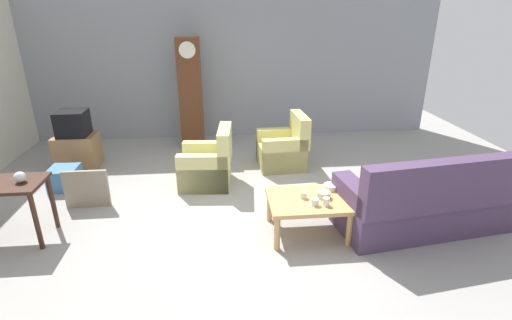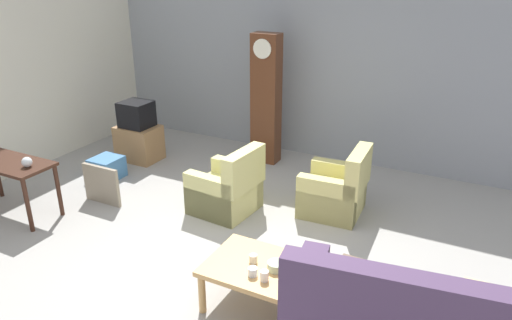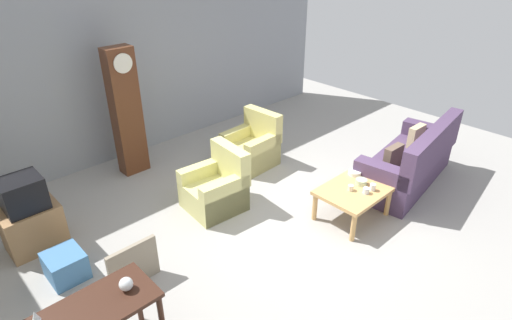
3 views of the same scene
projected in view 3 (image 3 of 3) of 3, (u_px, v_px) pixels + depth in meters
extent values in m
plane|color=#999691|center=(296.00, 222.00, 5.92)|extent=(10.40, 10.40, 0.00)
cube|color=gray|center=(149.00, 61.00, 7.46)|extent=(8.40, 0.16, 3.20)
cube|color=#4C3856|center=(404.00, 169.00, 6.81)|extent=(2.19, 1.12, 0.44)
cube|color=#4C3856|center=(433.00, 147.00, 6.36)|extent=(2.11, 0.48, 0.60)
cube|color=#4C3856|center=(425.00, 143.00, 7.39)|extent=(0.35, 0.86, 0.68)
cube|color=#4C3856|center=(381.00, 186.00, 6.11)|extent=(0.35, 0.86, 0.68)
cube|color=#C6B284|center=(416.00, 136.00, 6.97)|extent=(0.36, 0.13, 0.36)
cube|color=brown|center=(393.00, 157.00, 6.32)|extent=(0.36, 0.13, 0.36)
cube|color=#CCC67A|center=(214.00, 196.00, 6.14)|extent=(0.82, 0.82, 0.40)
cube|color=#CCC67A|center=(230.00, 162.00, 6.09)|extent=(0.24, 0.77, 0.52)
cube|color=#CCC67A|center=(202.00, 182.00, 6.30)|extent=(0.77, 0.22, 0.60)
cube|color=#CCC67A|center=(225.00, 199.00, 5.88)|extent=(0.77, 0.22, 0.60)
cube|color=#C9C071|center=(250.00, 154.00, 7.31)|extent=(0.80, 0.80, 0.40)
cube|color=#C9C071|center=(263.00, 125.00, 7.30)|extent=(0.22, 0.77, 0.52)
cube|color=#C9C071|center=(238.00, 144.00, 7.45)|extent=(0.77, 0.20, 0.60)
cube|color=#C9C071|center=(263.00, 154.00, 7.08)|extent=(0.77, 0.20, 0.60)
cube|color=tan|center=(354.00, 191.00, 5.82)|extent=(0.96, 0.76, 0.05)
cylinder|color=tan|center=(353.00, 228.00, 5.47)|extent=(0.07, 0.07, 0.42)
cylinder|color=tan|center=(388.00, 202.00, 5.98)|extent=(0.07, 0.07, 0.42)
cylinder|color=tan|center=(315.00, 207.00, 5.88)|extent=(0.07, 0.07, 0.42)
cylinder|color=tan|center=(350.00, 185.00, 6.39)|extent=(0.07, 0.07, 0.42)
cube|color=#381E14|center=(81.00, 316.00, 3.55)|extent=(1.30, 0.56, 0.04)
cylinder|color=#381E14|center=(137.00, 296.00, 4.24)|extent=(0.06, 0.06, 0.71)
cube|color=#562D19|center=(126.00, 113.00, 6.73)|extent=(0.44, 0.28, 2.11)
cylinder|color=silver|center=(123.00, 63.00, 6.24)|extent=(0.30, 0.02, 0.30)
cube|color=#997047|center=(33.00, 227.00, 5.34)|extent=(0.68, 0.52, 0.59)
cube|color=black|center=(22.00, 194.00, 5.10)|extent=(0.48, 0.44, 0.42)
cube|color=gray|center=(134.00, 265.00, 4.75)|extent=(0.60, 0.05, 0.55)
cube|color=teal|center=(66.00, 266.00, 4.90)|extent=(0.41, 0.44, 0.33)
sphere|color=silver|center=(126.00, 284.00, 3.76)|extent=(0.13, 0.13, 0.13)
cylinder|color=white|center=(373.00, 187.00, 5.76)|extent=(0.08, 0.08, 0.10)
cylinder|color=silver|center=(366.00, 191.00, 5.70)|extent=(0.09, 0.09, 0.08)
cylinder|color=beige|center=(351.00, 188.00, 5.77)|extent=(0.08, 0.08, 0.08)
cylinder|color=white|center=(355.00, 173.00, 6.15)|extent=(0.19, 0.19, 0.06)
cylinder|color=#B2C69E|center=(361.00, 182.00, 5.91)|extent=(0.16, 0.16, 0.08)
cone|color=silver|center=(35.00, 316.00, 3.32)|extent=(0.07, 0.07, 0.10)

